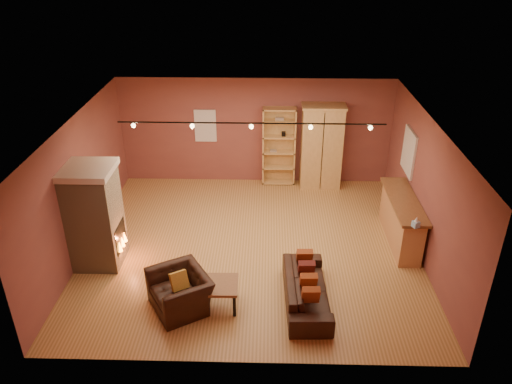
{
  "coord_description": "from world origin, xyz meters",
  "views": [
    {
      "loc": [
        0.33,
        -8.94,
        6.0
      ],
      "look_at": [
        0.09,
        0.2,
        1.22
      ],
      "focal_mm": 35.0,
      "sensor_mm": 36.0,
      "label": 1
    }
  ],
  "objects_px": {
    "bookcase": "(279,145)",
    "armchair": "(180,286)",
    "bar_counter": "(401,220)",
    "loveseat": "(307,285)",
    "fireplace": "(95,216)",
    "armoire": "(321,146)",
    "coffee_table": "(220,287)"
  },
  "relations": [
    {
      "from": "fireplace",
      "to": "loveseat",
      "type": "xyz_separation_m",
      "value": [
        4.1,
        -1.17,
        -0.67
      ]
    },
    {
      "from": "armchair",
      "to": "coffee_table",
      "type": "xyz_separation_m",
      "value": [
        0.7,
        0.05,
        -0.05
      ]
    },
    {
      "from": "loveseat",
      "to": "armchair",
      "type": "distance_m",
      "value": 2.26
    },
    {
      "from": "bookcase",
      "to": "loveseat",
      "type": "xyz_separation_m",
      "value": [
        0.44,
        -4.91,
        -0.67
      ]
    },
    {
      "from": "armoire",
      "to": "loveseat",
      "type": "height_order",
      "value": "armoire"
    },
    {
      "from": "bar_counter",
      "to": "coffee_table",
      "type": "bearing_deg",
      "value": -148.81
    },
    {
      "from": "loveseat",
      "to": "bookcase",
      "type": "bearing_deg",
      "value": 3.21
    },
    {
      "from": "loveseat",
      "to": "armchair",
      "type": "relative_size",
      "value": 1.55
    },
    {
      "from": "bookcase",
      "to": "coffee_table",
      "type": "bearing_deg",
      "value": -102.32
    },
    {
      "from": "bookcase",
      "to": "coffee_table",
      "type": "xyz_separation_m",
      "value": [
        -1.1,
        -5.05,
        -0.65
      ]
    },
    {
      "from": "bookcase",
      "to": "coffee_table",
      "type": "height_order",
      "value": "bookcase"
    },
    {
      "from": "loveseat",
      "to": "armchair",
      "type": "bearing_deg",
      "value": 92.83
    },
    {
      "from": "bookcase",
      "to": "bar_counter",
      "type": "relative_size",
      "value": 0.98
    },
    {
      "from": "loveseat",
      "to": "coffee_table",
      "type": "bearing_deg",
      "value": 93.26
    },
    {
      "from": "fireplace",
      "to": "bar_counter",
      "type": "distance_m",
      "value": 6.33
    },
    {
      "from": "fireplace",
      "to": "armchair",
      "type": "bearing_deg",
      "value": -36.46
    },
    {
      "from": "fireplace",
      "to": "coffee_table",
      "type": "distance_m",
      "value": 2.94
    },
    {
      "from": "loveseat",
      "to": "coffee_table",
      "type": "height_order",
      "value": "loveseat"
    },
    {
      "from": "bookcase",
      "to": "armoire",
      "type": "height_order",
      "value": "armoire"
    },
    {
      "from": "armoire",
      "to": "bar_counter",
      "type": "height_order",
      "value": "armoire"
    },
    {
      "from": "bar_counter",
      "to": "loveseat",
      "type": "relative_size",
      "value": 1.09
    },
    {
      "from": "loveseat",
      "to": "armchair",
      "type": "height_order",
      "value": "armchair"
    },
    {
      "from": "coffee_table",
      "to": "fireplace",
      "type": "bearing_deg",
      "value": 152.69
    },
    {
      "from": "bookcase",
      "to": "loveseat",
      "type": "relative_size",
      "value": 1.07
    },
    {
      "from": "fireplace",
      "to": "coffee_table",
      "type": "relative_size",
      "value": 3.23
    },
    {
      "from": "fireplace",
      "to": "armoire",
      "type": "xyz_separation_m",
      "value": [
        4.74,
        3.57,
        0.05
      ]
    },
    {
      "from": "armoire",
      "to": "armchair",
      "type": "distance_m",
      "value": 5.75
    },
    {
      "from": "fireplace",
      "to": "armoire",
      "type": "bearing_deg",
      "value": 36.98
    },
    {
      "from": "bookcase",
      "to": "armchair",
      "type": "height_order",
      "value": "bookcase"
    },
    {
      "from": "bar_counter",
      "to": "coffee_table",
      "type": "distance_m",
      "value": 4.32
    },
    {
      "from": "armoire",
      "to": "loveseat",
      "type": "xyz_separation_m",
      "value": [
        -0.64,
        -4.74,
        -0.72
      ]
    },
    {
      "from": "armoire",
      "to": "coffee_table",
      "type": "distance_m",
      "value": 5.4
    }
  ]
}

